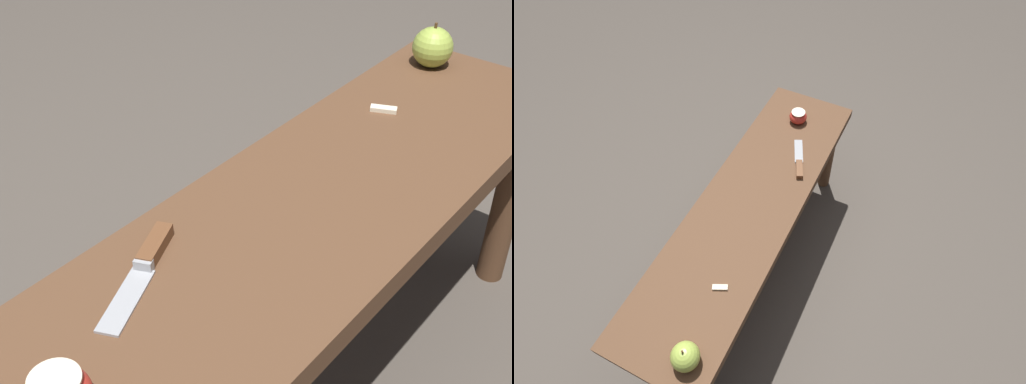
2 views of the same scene
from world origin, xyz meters
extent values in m
cube|color=brown|center=(0.00, 0.00, 0.46)|extent=(1.28, 0.35, 0.04)
cylinder|color=brown|center=(0.58, -0.12, 0.22)|extent=(0.06, 0.06, 0.44)
cylinder|color=brown|center=(0.58, 0.12, 0.22)|extent=(0.06, 0.06, 0.44)
cube|color=#9EA0A5|center=(-0.31, 0.06, 0.48)|extent=(0.12, 0.08, 0.00)
cube|color=#9EA0A5|center=(-0.26, 0.09, 0.48)|extent=(0.02, 0.03, 0.02)
cube|color=brown|center=(-0.22, 0.10, 0.49)|extent=(0.08, 0.06, 0.02)
sphere|color=#9EB747|center=(0.55, 0.09, 0.52)|extent=(0.08, 0.08, 0.08)
cylinder|color=#4C3319|center=(0.55, 0.09, 0.56)|extent=(0.01, 0.01, 0.01)
cylinder|color=beige|center=(-0.47, -0.01, 0.53)|extent=(0.06, 0.06, 0.00)
cube|color=beige|center=(0.32, 0.07, 0.48)|extent=(0.04, 0.05, 0.01)
camera|label=1|loc=(-0.72, -0.48, 1.11)|focal=50.00mm
camera|label=2|loc=(0.71, 0.42, 1.65)|focal=28.00mm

